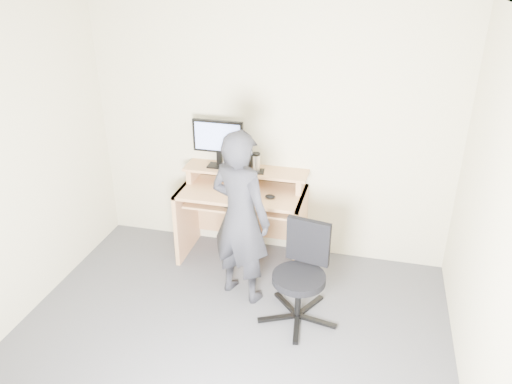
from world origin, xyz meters
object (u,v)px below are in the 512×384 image
at_px(desk, 244,206).
at_px(person, 240,218).
at_px(monitor, 218,139).
at_px(office_chair, 302,270).

xyz_separation_m(desk, person, (0.14, -0.64, 0.23)).
xyz_separation_m(desk, monitor, (-0.27, 0.06, 0.64)).
xyz_separation_m(monitor, office_chair, (0.98, -0.88, -0.74)).
height_order(monitor, office_chair, monitor).
relative_size(office_chair, person, 0.54).
relative_size(desk, person, 0.77).
bearing_deg(person, office_chair, -175.92).
distance_m(office_chair, person, 0.67).
distance_m(desk, office_chair, 1.08).
bearing_deg(person, desk, -56.76).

